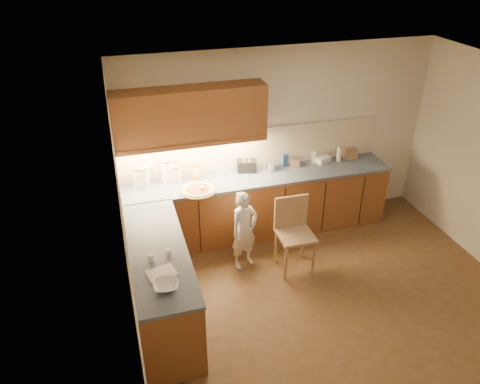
# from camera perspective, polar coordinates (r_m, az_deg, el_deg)

# --- Properties ---
(room) EXTENTS (4.54, 4.50, 2.62)m
(room) POSITION_cam_1_polar(r_m,az_deg,el_deg) (4.88, 13.06, 1.53)
(room) COLOR brown
(room) RESTS_ON ground
(l_counter) EXTENTS (3.77, 2.62, 0.92)m
(l_counter) POSITION_cam_1_polar(r_m,az_deg,el_deg) (6.19, -1.22, -4.30)
(l_counter) COLOR brown
(l_counter) RESTS_ON ground
(backsplash) EXTENTS (3.75, 0.02, 0.58)m
(backsplash) POSITION_cam_1_polar(r_m,az_deg,el_deg) (6.58, 1.67, 5.34)
(backsplash) COLOR beige
(backsplash) RESTS_ON l_counter
(upper_cabinets) EXTENTS (1.95, 0.36, 0.73)m
(upper_cabinets) POSITION_cam_1_polar(r_m,az_deg,el_deg) (5.99, -6.11, 9.30)
(upper_cabinets) COLOR brown
(upper_cabinets) RESTS_ON ground
(pizza_on_board) EXTENTS (0.46, 0.46, 0.19)m
(pizza_on_board) POSITION_cam_1_polar(r_m,az_deg,el_deg) (6.08, -5.13, 0.25)
(pizza_on_board) COLOR #A88854
(pizza_on_board) RESTS_ON l_counter
(child) EXTENTS (0.46, 0.38, 1.08)m
(child) POSITION_cam_1_polar(r_m,az_deg,el_deg) (5.98, 0.52, -4.71)
(child) COLOR white
(child) RESTS_ON ground
(wooden_chair) EXTENTS (0.45, 0.45, 0.98)m
(wooden_chair) POSITION_cam_1_polar(r_m,az_deg,el_deg) (6.00, 6.55, -4.48)
(wooden_chair) COLOR tan
(wooden_chair) RESTS_ON ground
(mixing_bowl) EXTENTS (0.27, 0.27, 0.06)m
(mixing_bowl) POSITION_cam_1_polar(r_m,az_deg,el_deg) (4.57, -9.01, -11.20)
(mixing_bowl) COLOR white
(mixing_bowl) RESTS_ON l_counter
(canister_a) EXTENTS (0.15, 0.15, 0.30)m
(canister_a) POSITION_cam_1_polar(r_m,az_deg,el_deg) (6.24, -12.38, 1.76)
(canister_a) COLOR silver
(canister_a) RESTS_ON l_counter
(canister_b) EXTENTS (0.17, 0.17, 0.30)m
(canister_b) POSITION_cam_1_polar(r_m,az_deg,el_deg) (6.24, -11.72, 1.83)
(canister_b) COLOR beige
(canister_b) RESTS_ON l_counter
(canister_c) EXTENTS (0.18, 0.18, 0.33)m
(canister_c) POSITION_cam_1_polar(r_m,az_deg,el_deg) (6.30, -8.84, 2.61)
(canister_c) COLOR white
(canister_c) RESTS_ON l_counter
(canister_d) EXTENTS (0.15, 0.15, 0.24)m
(canister_d) POSITION_cam_1_polar(r_m,az_deg,el_deg) (6.30, -7.81, 2.23)
(canister_d) COLOR silver
(canister_d) RESTS_ON l_counter
(oil_jug) EXTENTS (0.13, 0.11, 0.32)m
(oil_jug) POSITION_cam_1_polar(r_m,az_deg,el_deg) (6.32, -5.44, 2.70)
(oil_jug) COLOR gold
(oil_jug) RESTS_ON l_counter
(toaster) EXTENTS (0.29, 0.20, 0.17)m
(toaster) POSITION_cam_1_polar(r_m,az_deg,el_deg) (6.54, 0.81, 3.19)
(toaster) COLOR black
(toaster) RESTS_ON l_counter
(steel_pot) EXTENTS (0.15, 0.15, 0.12)m
(steel_pot) POSITION_cam_1_polar(r_m,az_deg,el_deg) (6.60, 3.81, 3.17)
(steel_pot) COLOR silver
(steel_pot) RESTS_ON l_counter
(blue_box) EXTENTS (0.10, 0.08, 0.18)m
(blue_box) POSITION_cam_1_polar(r_m,az_deg,el_deg) (6.72, 5.46, 3.86)
(blue_box) COLOR #2E4F8A
(blue_box) RESTS_ON l_counter
(card_box_a) EXTENTS (0.15, 0.12, 0.09)m
(card_box_a) POSITION_cam_1_polar(r_m,az_deg,el_deg) (6.75, 6.70, 3.49)
(card_box_a) COLOR #9A7553
(card_box_a) RESTS_ON l_counter
(white_bottle) EXTENTS (0.07, 0.07, 0.16)m
(white_bottle) POSITION_cam_1_polar(r_m,az_deg,el_deg) (6.90, 8.97, 4.27)
(white_bottle) COLOR silver
(white_bottle) RESTS_ON l_counter
(flat_pack) EXTENTS (0.24, 0.20, 0.08)m
(flat_pack) POSITION_cam_1_polar(r_m,az_deg,el_deg) (6.93, 10.05, 3.93)
(flat_pack) COLOR white
(flat_pack) RESTS_ON l_counter
(tall_jar) EXTENTS (0.08, 0.08, 0.24)m
(tall_jar) POSITION_cam_1_polar(r_m,az_deg,el_deg) (6.98, 12.02, 4.62)
(tall_jar) COLOR silver
(tall_jar) RESTS_ON l_counter
(card_box_b) EXTENTS (0.21, 0.17, 0.15)m
(card_box_b) POSITION_cam_1_polar(r_m,az_deg,el_deg) (7.14, 13.30, 4.62)
(card_box_b) COLOR #9E7855
(card_box_b) RESTS_ON l_counter
(dough_cloth) EXTENTS (0.32, 0.27, 0.02)m
(dough_cloth) POSITION_cam_1_polar(r_m,az_deg,el_deg) (4.75, -9.54, -9.74)
(dough_cloth) COLOR silver
(dough_cloth) RESTS_ON l_counter
(spice_jar_a) EXTENTS (0.08, 0.08, 0.09)m
(spice_jar_a) POSITION_cam_1_polar(r_m,az_deg,el_deg) (4.91, -10.83, -7.91)
(spice_jar_a) COLOR silver
(spice_jar_a) RESTS_ON l_counter
(spice_jar_b) EXTENTS (0.06, 0.06, 0.07)m
(spice_jar_b) POSITION_cam_1_polar(r_m,az_deg,el_deg) (4.96, -8.72, -7.32)
(spice_jar_b) COLOR silver
(spice_jar_b) RESTS_ON l_counter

